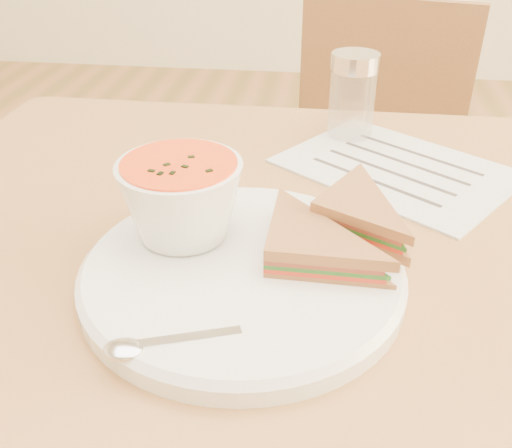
% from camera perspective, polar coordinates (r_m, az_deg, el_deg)
% --- Properties ---
extents(chair_far, '(0.46, 0.46, 0.85)m').
position_cam_1_polar(chair_far, '(1.28, 9.85, 0.97)').
color(chair_far, brown).
rests_on(chair_far, floor).
extents(plate, '(0.32, 0.32, 0.02)m').
position_cam_1_polar(plate, '(0.52, -1.38, -5.01)').
color(plate, white).
rests_on(plate, dining_table).
extents(soup_bowl, '(0.15, 0.15, 0.08)m').
position_cam_1_polar(soup_bowl, '(0.54, -7.43, 2.12)').
color(soup_bowl, white).
rests_on(soup_bowl, plate).
extents(sandwich_half_a, '(0.12, 0.12, 0.03)m').
position_cam_1_polar(sandwich_half_a, '(0.49, 0.73, -4.35)').
color(sandwich_half_a, '#B06A3E').
rests_on(sandwich_half_a, plate).
extents(sandwich_half_b, '(0.14, 0.14, 0.03)m').
position_cam_1_polar(sandwich_half_b, '(0.54, 5.36, 0.71)').
color(sandwich_half_b, '#B06A3E').
rests_on(sandwich_half_b, plate).
extents(spoon, '(0.16, 0.09, 0.01)m').
position_cam_1_polar(spoon, '(0.44, -6.85, -11.36)').
color(spoon, silver).
rests_on(spoon, plate).
extents(paper_menu, '(0.33, 0.32, 0.00)m').
position_cam_1_polar(paper_menu, '(0.74, 13.87, 5.45)').
color(paper_menu, silver).
rests_on(paper_menu, dining_table).
extents(condiment_shaker, '(0.07, 0.07, 0.12)m').
position_cam_1_polar(condiment_shaker, '(0.81, 9.60, 12.51)').
color(condiment_shaker, silver).
rests_on(condiment_shaker, dining_table).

